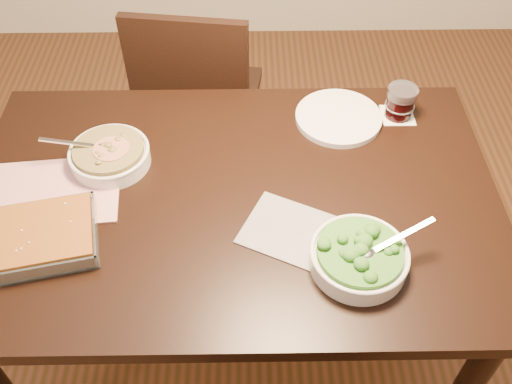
{
  "coord_description": "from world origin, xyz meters",
  "views": [
    {
      "loc": [
        0.05,
        -1.01,
        1.86
      ],
      "look_at": [
        0.06,
        -0.04,
        0.8
      ],
      "focal_mm": 40.0,
      "sensor_mm": 36.0,
      "label": 1
    }
  ],
  "objects_px": {
    "stew_bowl": "(110,155)",
    "chair_far": "(198,97)",
    "broccoli_bowl": "(359,257)",
    "dinner_plate": "(338,118)",
    "table": "(234,218)",
    "wine_tumbler": "(401,101)",
    "baking_dish": "(35,238)"
  },
  "relations": [
    {
      "from": "stew_bowl",
      "to": "chair_far",
      "type": "relative_size",
      "value": 0.27
    },
    {
      "from": "chair_far",
      "to": "broccoli_bowl",
      "type": "bearing_deg",
      "value": 123.01
    },
    {
      "from": "broccoli_bowl",
      "to": "dinner_plate",
      "type": "bearing_deg",
      "value": 88.5
    },
    {
      "from": "table",
      "to": "broccoli_bowl",
      "type": "height_order",
      "value": "broccoli_bowl"
    },
    {
      "from": "broccoli_bowl",
      "to": "dinner_plate",
      "type": "xyz_separation_m",
      "value": [
        0.01,
        0.52,
        -0.02
      ]
    },
    {
      "from": "table",
      "to": "stew_bowl",
      "type": "relative_size",
      "value": 5.72
    },
    {
      "from": "wine_tumbler",
      "to": "chair_far",
      "type": "relative_size",
      "value": 0.11
    },
    {
      "from": "stew_bowl",
      "to": "dinner_plate",
      "type": "bearing_deg",
      "value": 14.97
    },
    {
      "from": "broccoli_bowl",
      "to": "dinner_plate",
      "type": "height_order",
      "value": "broccoli_bowl"
    },
    {
      "from": "stew_bowl",
      "to": "dinner_plate",
      "type": "xyz_separation_m",
      "value": [
        0.65,
        0.17,
        -0.02
      ]
    },
    {
      "from": "baking_dish",
      "to": "dinner_plate",
      "type": "bearing_deg",
      "value": 18.01
    },
    {
      "from": "wine_tumbler",
      "to": "dinner_plate",
      "type": "xyz_separation_m",
      "value": [
        -0.18,
        -0.02,
        -0.04
      ]
    },
    {
      "from": "broccoli_bowl",
      "to": "baking_dish",
      "type": "height_order",
      "value": "broccoli_bowl"
    },
    {
      "from": "table",
      "to": "stew_bowl",
      "type": "height_order",
      "value": "stew_bowl"
    },
    {
      "from": "table",
      "to": "dinner_plate",
      "type": "height_order",
      "value": "dinner_plate"
    },
    {
      "from": "table",
      "to": "broccoli_bowl",
      "type": "bearing_deg",
      "value": -37.53
    },
    {
      "from": "stew_bowl",
      "to": "wine_tumbler",
      "type": "height_order",
      "value": "wine_tumbler"
    },
    {
      "from": "table",
      "to": "wine_tumbler",
      "type": "bearing_deg",
      "value": 32.6
    },
    {
      "from": "broccoli_bowl",
      "to": "wine_tumbler",
      "type": "bearing_deg",
      "value": 70.3
    },
    {
      "from": "wine_tumbler",
      "to": "chair_far",
      "type": "height_order",
      "value": "chair_far"
    },
    {
      "from": "stew_bowl",
      "to": "dinner_plate",
      "type": "relative_size",
      "value": 0.96
    },
    {
      "from": "baking_dish",
      "to": "dinner_plate",
      "type": "height_order",
      "value": "baking_dish"
    },
    {
      "from": "broccoli_bowl",
      "to": "table",
      "type": "bearing_deg",
      "value": 142.47
    },
    {
      "from": "table",
      "to": "stew_bowl",
      "type": "xyz_separation_m",
      "value": [
        -0.34,
        0.12,
        0.13
      ]
    },
    {
      "from": "dinner_plate",
      "to": "stew_bowl",
      "type": "bearing_deg",
      "value": -165.03
    },
    {
      "from": "table",
      "to": "chair_far",
      "type": "bearing_deg",
      "value": 101.65
    },
    {
      "from": "stew_bowl",
      "to": "wine_tumbler",
      "type": "relative_size",
      "value": 2.52
    },
    {
      "from": "broccoli_bowl",
      "to": "baking_dish",
      "type": "xyz_separation_m",
      "value": [
        -0.77,
        0.07,
        -0.01
      ]
    },
    {
      "from": "table",
      "to": "chair_far",
      "type": "xyz_separation_m",
      "value": [
        -0.15,
        0.73,
        -0.15
      ]
    },
    {
      "from": "stew_bowl",
      "to": "broccoli_bowl",
      "type": "xyz_separation_m",
      "value": [
        0.63,
        -0.35,
        0.0
      ]
    },
    {
      "from": "broccoli_bowl",
      "to": "dinner_plate",
      "type": "distance_m",
      "value": 0.53
    },
    {
      "from": "broccoli_bowl",
      "to": "dinner_plate",
      "type": "relative_size",
      "value": 1.0
    }
  ]
}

